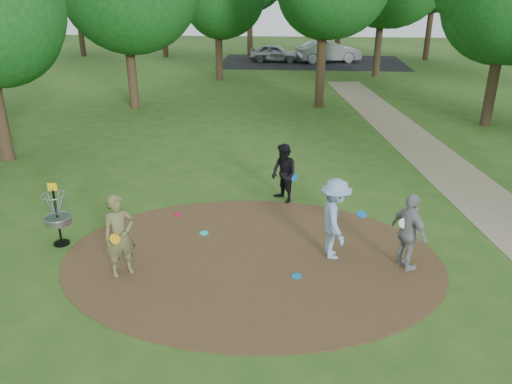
{
  "coord_description": "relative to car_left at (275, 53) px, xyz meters",
  "views": [
    {
      "loc": [
        0.88,
        -9.61,
        5.65
      ],
      "look_at": [
        0.0,
        1.2,
        1.1
      ],
      "focal_mm": 35.0,
      "sensor_mm": 36.0,
      "label": 1
    }
  ],
  "objects": [
    {
      "name": "ground",
      "position": [
        0.88,
        -29.99,
        -0.66
      ],
      "size": [
        100.0,
        100.0,
        0.0
      ],
      "primitive_type": "plane",
      "color": "#2D5119",
      "rests_on": "ground"
    },
    {
      "name": "dirt_clearing",
      "position": [
        0.88,
        -29.99,
        -0.65
      ],
      "size": [
        8.4,
        8.4,
        0.02
      ],
      "primitive_type": "cylinder",
      "color": "#47301C",
      "rests_on": "ground"
    },
    {
      "name": "parking_lot",
      "position": [
        2.88,
        0.01,
        -0.65
      ],
      "size": [
        14.0,
        8.0,
        0.01
      ],
      "primitive_type": "cube",
      "color": "black",
      "rests_on": "ground"
    },
    {
      "name": "player_observer_with_disc",
      "position": [
        -1.75,
        -30.83,
        0.24
      ],
      "size": [
        0.78,
        0.74,
        1.78
      ],
      "color": "brown",
      "rests_on": "ground"
    },
    {
      "name": "player_throwing_with_disc",
      "position": [
        2.68,
        -29.74,
        0.26
      ],
      "size": [
        1.11,
        1.28,
        1.84
      ],
      "color": "#85A1C6",
      "rests_on": "ground"
    },
    {
      "name": "player_walking_with_disc",
      "position": [
        1.48,
        -26.78,
        0.17
      ],
      "size": [
        0.98,
        1.02,
        1.65
      ],
      "color": "black",
      "rests_on": "ground"
    },
    {
      "name": "player_waiting_with_disc",
      "position": [
        4.19,
        -30.14,
        0.2
      ],
      "size": [
        0.87,
        1.08,
        1.72
      ],
      "color": "gray",
      "rests_on": "ground"
    },
    {
      "name": "disc_ground_cyan",
      "position": [
        -0.38,
        -28.92,
        -0.63
      ],
      "size": [
        0.22,
        0.22,
        0.02
      ],
      "primitive_type": "cylinder",
      "color": "#1BDDD9",
      "rests_on": "dirt_clearing"
    },
    {
      "name": "disc_ground_blue",
      "position": [
        1.88,
        -30.68,
        -0.63
      ],
      "size": [
        0.22,
        0.22,
        0.02
      ],
      "primitive_type": "cylinder",
      "color": "blue",
      "rests_on": "dirt_clearing"
    },
    {
      "name": "disc_ground_red",
      "position": [
        -1.25,
        -27.95,
        -0.63
      ],
      "size": [
        0.22,
        0.22,
        0.02
      ],
      "primitive_type": "cylinder",
      "color": "#BC1243",
      "rests_on": "dirt_clearing"
    },
    {
      "name": "car_left",
      "position": [
        0.0,
        0.0,
        0.0
      ],
      "size": [
        3.95,
        1.8,
        1.31
      ],
      "primitive_type": "imported",
      "rotation": [
        0.0,
        0.0,
        1.51
      ],
      "color": "#9DA1A4",
      "rests_on": "ground"
    },
    {
      "name": "car_right",
      "position": [
        4.08,
        0.03,
        0.15
      ],
      "size": [
        5.16,
        2.97,
        1.61
      ],
      "primitive_type": "imported",
      "rotation": [
        0.0,
        0.0,
        1.85
      ],
      "color": "#929399",
      "rests_on": "ground"
    },
    {
      "name": "disc_golf_basket",
      "position": [
        -3.62,
        -29.69,
        0.22
      ],
      "size": [
        0.63,
        0.63,
        1.54
      ],
      "color": "black",
      "rests_on": "ground"
    }
  ]
}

